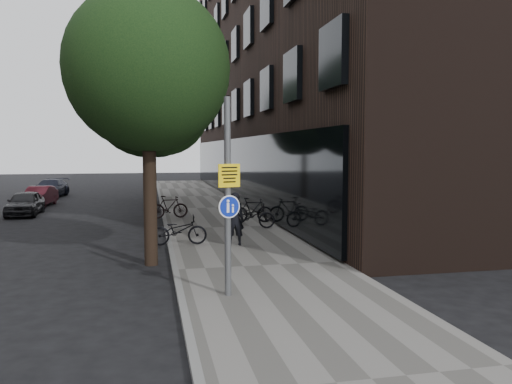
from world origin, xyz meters
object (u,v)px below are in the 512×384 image
object	(u,v)px
parked_car_near	(25,203)
pedestrian	(234,219)
parked_bike_facade_near	(251,216)
signpost	(228,197)

from	to	relation	value
parked_car_near	pedestrian	bearing A→B (deg)	-51.17
parked_bike_facade_near	parked_car_near	bearing A→B (deg)	64.08
pedestrian	parked_car_near	size ratio (longest dim) A/B	0.49
parked_bike_facade_near	parked_car_near	world-z (taller)	parked_car_near
signpost	parked_car_near	xyz separation A→B (m)	(-7.49, 15.58, -1.60)
pedestrian	signpost	bearing A→B (deg)	81.28
pedestrian	parked_car_near	xyz separation A→B (m)	(-8.52, 10.24, -0.38)
pedestrian	parked_bike_facade_near	world-z (taller)	pedestrian
signpost	pedestrian	distance (m)	5.57
signpost	parked_car_near	bearing A→B (deg)	100.07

